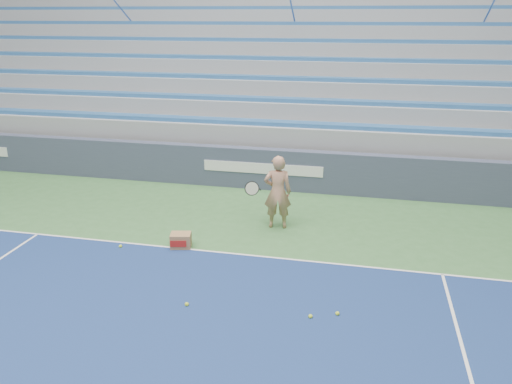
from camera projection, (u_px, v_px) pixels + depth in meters
sponsor_barrier at (264, 169)px, 13.32m from camera, size 30.00×0.32×1.10m
bleachers at (295, 75)px, 17.98m from camera, size 31.00×9.15×7.30m
tennis_player at (277, 192)px, 10.77m from camera, size 0.93×0.86×1.63m
ball_box at (181, 241)px, 10.02m from camera, size 0.46×0.39×0.30m
tennis_ball_0 at (337, 314)px, 7.79m from camera, size 0.07×0.07×0.07m
tennis_ball_1 at (187, 304)px, 8.03m from camera, size 0.07×0.07×0.07m
tennis_ball_2 at (121, 246)px, 10.04m from camera, size 0.07×0.07×0.07m
tennis_ball_3 at (310, 316)px, 7.71m from camera, size 0.07×0.07×0.07m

